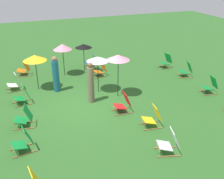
# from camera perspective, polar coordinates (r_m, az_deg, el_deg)

# --- Properties ---
(ground_plane) EXTENTS (40.00, 40.00, 0.00)m
(ground_plane) POSITION_cam_1_polar(r_m,az_deg,el_deg) (11.44, -5.64, -3.18)
(ground_plane) COLOR #2D6026
(deckchair_0) EXTENTS (0.50, 0.77, 0.83)m
(deckchair_0) POSITION_cam_1_polar(r_m,az_deg,el_deg) (10.67, 2.45, -3.04)
(deckchair_0) COLOR olive
(deckchair_0) RESTS_ON ground
(deckchair_1) EXTENTS (0.67, 0.86, 0.83)m
(deckchair_1) POSITION_cam_1_polar(r_m,az_deg,el_deg) (8.65, 12.30, -11.12)
(deckchair_1) COLOR olive
(deckchair_1) RESTS_ON ground
(deckchair_3) EXTENTS (0.57, 0.81, 0.83)m
(deckchair_3) POSITION_cam_1_polar(r_m,az_deg,el_deg) (9.84, 8.79, -5.95)
(deckchair_3) COLOR olive
(deckchair_3) RESTS_ON ground
(deckchair_4) EXTENTS (0.58, 0.82, 0.83)m
(deckchair_4) POSITION_cam_1_polar(r_m,az_deg,el_deg) (11.90, -18.66, -1.30)
(deckchair_4) COLOR olive
(deckchair_4) RESTS_ON ground
(deckchair_5) EXTENTS (0.59, 0.83, 0.83)m
(deckchair_5) POSITION_cam_1_polar(r_m,az_deg,el_deg) (13.35, -20.07, 1.39)
(deckchair_5) COLOR olive
(deckchair_5) RESTS_ON ground
(deckchair_6) EXTENTS (0.60, 0.83, 0.83)m
(deckchair_6) POSITION_cam_1_polar(r_m,az_deg,el_deg) (8.98, -18.46, -10.47)
(deckchair_6) COLOR olive
(deckchair_6) RESTS_ON ground
(deckchair_8) EXTENTS (0.59, 0.82, 0.83)m
(deckchair_8) POSITION_cam_1_polar(r_m,az_deg,el_deg) (15.49, -4.40, 6.12)
(deckchair_8) COLOR olive
(deckchair_8) RESTS_ON ground
(deckchair_9) EXTENTS (0.57, 0.82, 0.83)m
(deckchair_9) POSITION_cam_1_polar(r_m,az_deg,el_deg) (14.18, -2.48, 4.33)
(deckchair_9) COLOR olive
(deckchair_9) RESTS_ON ground
(deckchair_10) EXTENTS (0.60, 0.83, 0.83)m
(deckchair_10) POSITION_cam_1_polar(r_m,az_deg,el_deg) (10.24, -18.28, -5.72)
(deckchair_10) COLOR olive
(deckchair_10) RESTS_ON ground
(deckchair_11) EXTENTS (0.68, 0.87, 0.83)m
(deckchair_11) POSITION_cam_1_polar(r_m,az_deg,el_deg) (15.01, -18.39, 4.23)
(deckchair_11) COLOR olive
(deckchair_11) RESTS_ON ground
(deckchair_12) EXTENTS (0.61, 0.84, 0.83)m
(deckchair_12) POSITION_cam_1_polar(r_m,az_deg,el_deg) (13.04, 20.40, 0.77)
(deckchair_12) COLOR olive
(deckchair_12) RESTS_ON ground
(deckchair_13) EXTENTS (0.67, 0.86, 0.83)m
(deckchair_13) POSITION_cam_1_polar(r_m,az_deg,el_deg) (14.61, 15.72, 4.03)
(deckchair_13) COLOR olive
(deckchair_13) RESTS_ON ground
(deckchair_14) EXTENTS (0.59, 0.83, 0.83)m
(deckchair_14) POSITION_cam_1_polar(r_m,az_deg,el_deg) (15.72, 11.56, 5.96)
(deckchair_14) COLOR olive
(deckchair_14) RESTS_ON ground
(umbrella_0) EXTENTS (1.08, 1.08, 1.71)m
(umbrella_0) POSITION_cam_1_polar(r_m,az_deg,el_deg) (12.69, -16.29, 6.54)
(umbrella_0) COLOR black
(umbrella_0) RESTS_ON ground
(umbrella_1) EXTENTS (1.00, 1.00, 1.95)m
(umbrella_1) POSITION_cam_1_polar(r_m,az_deg,el_deg) (11.40, 1.35, 6.89)
(umbrella_1) COLOR black
(umbrella_1) RESTS_ON ground
(umbrella_2) EXTENTS (0.98, 0.98, 1.72)m
(umbrella_2) POSITION_cam_1_polar(r_m,az_deg,el_deg) (14.14, -10.61, 9.00)
(umbrella_2) COLOR black
(umbrella_2) RESTS_ON ground
(umbrella_3) EXTENTS (1.01, 1.01, 1.72)m
(umbrella_3) POSITION_cam_1_polar(r_m,az_deg,el_deg) (11.92, -3.10, 6.55)
(umbrella_3) COLOR black
(umbrella_3) RESTS_ON ground
(umbrella_4) EXTENTS (0.91, 0.91, 1.64)m
(umbrella_4) POSITION_cam_1_polar(r_m,az_deg,el_deg) (14.29, -6.16, 9.29)
(umbrella_4) COLOR black
(umbrella_4) RESTS_ON ground
(person_0) EXTENTS (0.43, 0.43, 1.71)m
(person_0) POSITION_cam_1_polar(r_m,az_deg,el_deg) (12.54, -11.99, 3.10)
(person_0) COLOR #195972
(person_0) RESTS_ON ground
(person_1) EXTENTS (0.31, 0.31, 1.80)m
(person_1) POSITION_cam_1_polar(r_m,az_deg,el_deg) (11.26, -4.59, 1.30)
(person_1) COLOR #72664C
(person_1) RESTS_ON ground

